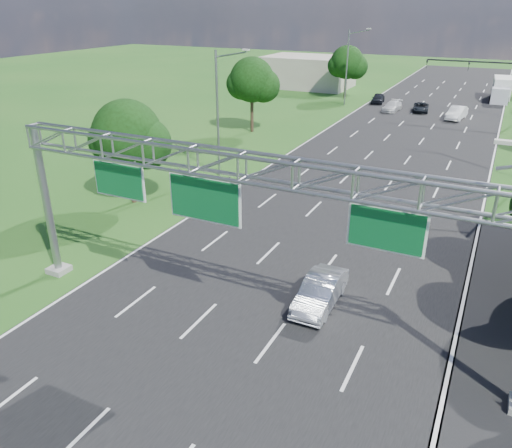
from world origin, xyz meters
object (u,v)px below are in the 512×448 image
Objects in this scene: sign_gantry at (244,182)px; traffic_signal at (498,75)px; silver_sedan at (320,291)px; box_truck at (501,90)px.

traffic_signal is at bearing 82.32° from sign_gantry.
sign_gantry is at bearing -126.51° from silver_sedan.
sign_gantry is at bearing -97.68° from traffic_signal.
traffic_signal is 14.39m from box_truck.
box_truck is at bearing 83.46° from sign_gantry.
silver_sedan is at bearing 54.15° from sign_gantry.
traffic_signal is 2.77× the size of silver_sedan.
sign_gantry is 1.92× the size of traffic_signal.
box_truck is at bearing 84.55° from silver_sedan.
box_truck reaches higher than silver_sedan.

